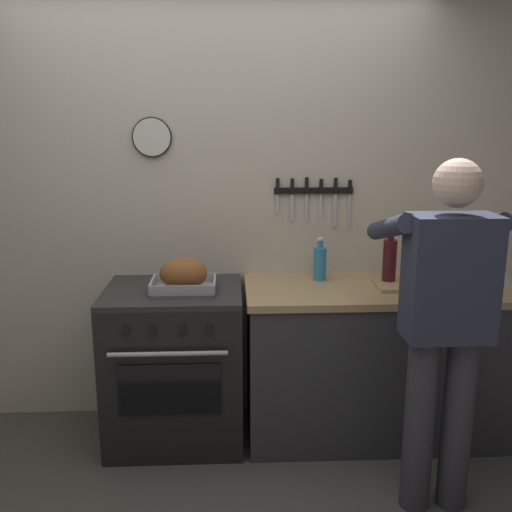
{
  "coord_description": "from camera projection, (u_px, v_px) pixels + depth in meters",
  "views": [
    {
      "loc": [
        0.1,
        -2.07,
        1.81
      ],
      "look_at": [
        0.24,
        0.85,
        1.12
      ],
      "focal_mm": 40.01,
      "sensor_mm": 36.0,
      "label": 1
    }
  ],
  "objects": [
    {
      "name": "bottle_wine_red",
      "position": [
        389.0,
        261.0,
        3.24
      ],
      "size": [
        0.08,
        0.08,
        0.33
      ],
      "color": "#47141E",
      "rests_on": "counter_block"
    },
    {
      "name": "wall_back",
      "position": [
        213.0,
        208.0,
        3.43
      ],
      "size": [
        6.0,
        0.13,
        2.6
      ],
      "color": "beige",
      "rests_on": "ground"
    },
    {
      "name": "stove",
      "position": [
        175.0,
        364.0,
        3.27
      ],
      "size": [
        0.76,
        0.67,
        0.9
      ],
      "color": "black",
      "rests_on": "ground"
    },
    {
      "name": "bottle_dish_soap",
      "position": [
        320.0,
        262.0,
        3.33
      ],
      "size": [
        0.08,
        0.08,
        0.25
      ],
      "color": "#338CCC",
      "rests_on": "counter_block"
    },
    {
      "name": "cutting_board",
      "position": [
        408.0,
        285.0,
        3.2
      ],
      "size": [
        0.36,
        0.24,
        0.02
      ],
      "primitive_type": "cube",
      "color": "tan",
      "rests_on": "counter_block"
    },
    {
      "name": "counter_block",
      "position": [
        421.0,
        358.0,
        3.33
      ],
      "size": [
        2.03,
        0.65,
        0.9
      ],
      "color": "#38383D",
      "rests_on": "ground"
    },
    {
      "name": "roasting_pan",
      "position": [
        183.0,
        276.0,
        3.11
      ],
      "size": [
        0.35,
        0.26,
        0.19
      ],
      "color": "#B7B7BC",
      "rests_on": "stove"
    },
    {
      "name": "bottle_hot_sauce",
      "position": [
        434.0,
        261.0,
        3.44
      ],
      "size": [
        0.05,
        0.05,
        0.21
      ],
      "color": "red",
      "rests_on": "counter_block"
    },
    {
      "name": "person_cook",
      "position": [
        445.0,
        317.0,
        2.57
      ],
      "size": [
        0.51,
        0.63,
        1.66
      ],
      "rotation": [
        0.0,
        0.0,
        1.69
      ],
      "color": "#383842",
      "rests_on": "ground"
    }
  ]
}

